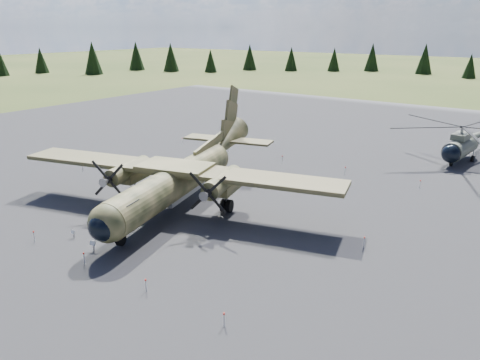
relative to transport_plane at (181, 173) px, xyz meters
The scene contains 8 objects.
ground 3.04m from the transport_plane, 60.64° to the left, with size 500.00×500.00×0.00m, color brown.
apron 11.30m from the transport_plane, 87.26° to the left, with size 120.00×120.00×0.04m, color #5D5C62.
transport_plane is the anchor object (origin of this frame).
helicopter_near 34.49m from the transport_plane, 59.49° to the left, with size 18.89×21.26×4.44m.
info_placard_left 10.85m from the transport_plane, 99.19° to the right, with size 0.40×0.20×0.62m.
info_placard_right 11.26m from the transport_plane, 83.04° to the right, with size 0.51×0.28×0.76m.
barrier_fence 2.49m from the transport_plane, 85.93° to the left, with size 33.12×29.62×0.85m.
treeline 4.41m from the transport_plane, 48.39° to the left, with size 291.68×289.10×10.94m.
Camera 1 is at (27.25, -30.43, 15.35)m, focal length 35.00 mm.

